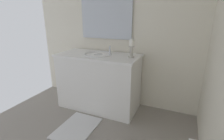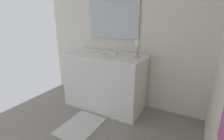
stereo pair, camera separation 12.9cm
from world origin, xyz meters
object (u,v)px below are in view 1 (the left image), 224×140
at_px(vanity_cabinet, 99,81).
at_px(bath_mat, 77,128).
at_px(mirror, 106,13).
at_px(candle_holder_tall, 131,48).
at_px(sink_basin, 98,57).

distance_m(vanity_cabinet, bath_mat, 0.75).
relative_size(mirror, candle_holder_tall, 3.45).
height_order(vanity_cabinet, candle_holder_tall, candle_holder_tall).
relative_size(sink_basin, bath_mat, 0.67).
height_order(vanity_cabinet, mirror, mirror).
xyz_separation_m(mirror, candle_holder_tall, (0.25, 0.50, -0.45)).
bearing_deg(vanity_cabinet, sink_basin, 90.00).
distance_m(sink_basin, candle_holder_tall, 0.52).
relative_size(vanity_cabinet, sink_basin, 3.06).
height_order(mirror, bath_mat, mirror).
distance_m(sink_basin, bath_mat, 1.02).
height_order(vanity_cabinet, sink_basin, sink_basin).
bearing_deg(mirror, sink_basin, 0.20).
distance_m(vanity_cabinet, sink_basin, 0.39).
bearing_deg(candle_holder_tall, bath_mat, -37.06).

